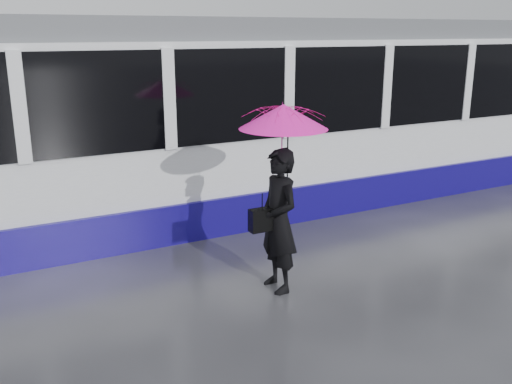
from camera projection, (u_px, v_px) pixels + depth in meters
ground at (209, 274)px, 7.66m from camera, size 90.00×90.00×0.00m
rails at (150, 221)px, 9.78m from camera, size 34.00×1.51×0.02m
tram at (174, 124)px, 9.56m from camera, size 26.00×2.56×3.35m
woman at (279, 221)px, 6.99m from camera, size 0.43×0.66×1.80m
umbrella at (283, 134)px, 6.72m from camera, size 1.06×1.06×1.22m
handbag at (262, 220)px, 6.90m from camera, size 0.32×0.14×0.46m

